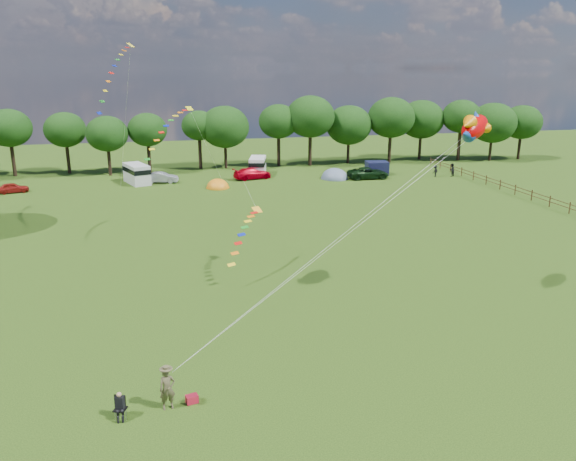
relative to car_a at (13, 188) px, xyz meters
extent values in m
plane|color=black|center=(24.70, -44.23, -0.60)|extent=(180.00, 180.00, 0.00)
cylinder|color=black|center=(-2.20, 11.47, 1.53)|extent=(0.49, 0.49, 4.25)
ellipsoid|color=black|center=(-2.20, 11.47, 5.85)|extent=(5.86, 5.86, 4.98)
cylinder|color=black|center=(4.67, 12.08, 1.35)|extent=(0.47, 0.47, 3.90)
ellipsoid|color=black|center=(4.67, 12.08, 5.40)|extent=(5.58, 5.58, 4.74)
cylinder|color=black|center=(10.34, 9.04, 1.18)|extent=(0.44, 0.44, 3.56)
ellipsoid|color=black|center=(10.34, 9.04, 5.05)|extent=(5.56, 5.56, 4.73)
cylinder|color=black|center=(15.61, 10.00, 1.38)|extent=(0.47, 0.47, 3.95)
ellipsoid|color=black|center=(15.61, 10.00, 5.35)|extent=(5.33, 5.33, 4.53)
cylinder|color=black|center=(22.78, 11.80, 1.57)|extent=(0.50, 0.50, 4.33)
ellipsoid|color=black|center=(22.78, 11.80, 5.59)|extent=(4.95, 4.95, 4.21)
cylinder|color=black|center=(26.41, 11.33, 1.06)|extent=(0.43, 0.43, 3.31)
ellipsoid|color=black|center=(26.41, 11.33, 5.35)|extent=(7.03, 7.03, 5.98)
cylinder|color=black|center=(34.36, 11.57, 1.59)|extent=(0.50, 0.50, 4.36)
ellipsoid|color=black|center=(34.36, 11.57, 5.96)|extent=(5.84, 5.84, 4.97)
cylinder|color=black|center=(38.95, 10.69, 1.68)|extent=(0.51, 0.51, 4.55)
ellipsoid|color=black|center=(38.95, 10.69, 6.63)|extent=(7.15, 7.15, 6.08)
cylinder|color=black|center=(45.19, 11.40, 1.01)|extent=(0.42, 0.42, 3.21)
ellipsoid|color=black|center=(45.19, 11.40, 5.20)|extent=(6.90, 6.90, 5.86)
cylinder|color=black|center=(51.68, 10.73, 1.49)|extent=(0.48, 0.48, 4.17)
ellipsoid|color=black|center=(51.68, 10.73, 6.26)|extent=(7.16, 7.16, 6.09)
cylinder|color=black|center=(57.67, 12.65, 1.23)|extent=(0.45, 0.45, 3.66)
ellipsoid|color=black|center=(57.67, 12.65, 5.71)|extent=(7.05, 7.05, 5.99)
cylinder|color=black|center=(63.12, 10.14, 1.73)|extent=(0.52, 0.52, 4.65)
ellipsoid|color=black|center=(63.12, 10.14, 6.28)|extent=(5.96, 5.96, 5.06)
cylinder|color=black|center=(67.86, 8.81, 1.00)|extent=(0.42, 0.42, 3.19)
ellipsoid|color=black|center=(67.86, 8.81, 5.30)|extent=(7.23, 7.23, 6.14)
cylinder|color=black|center=(73.25, 9.21, 1.17)|extent=(0.44, 0.44, 3.52)
ellipsoid|color=black|center=(73.25, 9.21, 5.26)|extent=(6.22, 6.22, 5.28)
cylinder|color=#472D19|center=(56.70, -23.23, 0.00)|extent=(0.12, 0.12, 1.20)
cylinder|color=#472D19|center=(56.70, -20.23, 0.00)|extent=(0.12, 0.12, 1.20)
cylinder|color=#472D19|center=(56.70, -21.73, 0.35)|extent=(0.08, 3.00, 0.08)
cylinder|color=#472D19|center=(56.70, -21.73, -0.05)|extent=(0.08, 3.00, 0.08)
cylinder|color=#472D19|center=(56.70, -17.23, 0.00)|extent=(0.12, 0.12, 1.20)
cylinder|color=#472D19|center=(56.70, -18.73, 0.35)|extent=(0.08, 3.00, 0.08)
cylinder|color=#472D19|center=(56.70, -18.73, -0.05)|extent=(0.08, 3.00, 0.08)
cylinder|color=#472D19|center=(56.70, -14.23, 0.00)|extent=(0.12, 0.12, 1.20)
cylinder|color=#472D19|center=(56.70, -15.73, 0.35)|extent=(0.08, 3.00, 0.08)
cylinder|color=#472D19|center=(56.70, -15.73, -0.05)|extent=(0.08, 3.00, 0.08)
cylinder|color=#472D19|center=(56.70, -11.23, 0.00)|extent=(0.12, 0.12, 1.20)
cylinder|color=#472D19|center=(56.70, -12.73, 0.35)|extent=(0.08, 3.00, 0.08)
cylinder|color=#472D19|center=(56.70, -12.73, -0.05)|extent=(0.08, 3.00, 0.08)
cylinder|color=#472D19|center=(56.70, -8.23, 0.00)|extent=(0.12, 0.12, 1.20)
cylinder|color=#472D19|center=(56.70, -9.73, 0.35)|extent=(0.08, 3.00, 0.08)
cylinder|color=#472D19|center=(56.70, -9.73, -0.05)|extent=(0.08, 3.00, 0.08)
cylinder|color=#472D19|center=(56.70, -5.23, 0.00)|extent=(0.12, 0.12, 1.20)
cylinder|color=#472D19|center=(56.70, -6.73, 0.35)|extent=(0.08, 3.00, 0.08)
cylinder|color=#472D19|center=(56.70, -6.73, -0.05)|extent=(0.08, 3.00, 0.08)
cylinder|color=#472D19|center=(56.70, -2.23, 0.00)|extent=(0.12, 0.12, 1.20)
cylinder|color=#472D19|center=(56.70, -3.73, 0.35)|extent=(0.08, 3.00, 0.08)
cylinder|color=#472D19|center=(56.70, -3.73, -0.05)|extent=(0.08, 3.00, 0.08)
cylinder|color=#472D19|center=(56.70, 0.77, 0.00)|extent=(0.12, 0.12, 1.20)
cylinder|color=#472D19|center=(56.70, -0.73, 0.35)|extent=(0.08, 3.00, 0.08)
cylinder|color=#472D19|center=(56.70, -0.73, -0.05)|extent=(0.08, 3.00, 0.08)
cylinder|color=#472D19|center=(56.70, 3.77, 0.00)|extent=(0.12, 0.12, 1.20)
cylinder|color=#472D19|center=(56.70, 2.27, 0.35)|extent=(0.08, 3.00, 0.08)
cylinder|color=#472D19|center=(56.70, 2.27, -0.05)|extent=(0.08, 3.00, 0.08)
cylinder|color=#472D19|center=(56.70, 6.77, 0.00)|extent=(0.12, 0.12, 1.20)
cylinder|color=#472D19|center=(56.70, 5.27, 0.35)|extent=(0.08, 3.00, 0.08)
cylinder|color=#472D19|center=(56.70, 5.27, -0.05)|extent=(0.08, 3.00, 0.08)
imported|color=maroon|center=(0.00, 0.00, 0.00)|extent=(3.82, 2.26, 1.19)
imported|color=gray|center=(17.08, 2.15, 0.09)|extent=(4.05, 2.06, 1.36)
imported|color=#B80013|center=(28.78, 2.11, 0.13)|extent=(5.21, 3.11, 1.46)
imported|color=black|center=(43.72, -1.12, 0.16)|extent=(5.59, 2.62, 1.51)
cube|color=silver|center=(14.05, 2.55, 0.62)|extent=(3.57, 5.29, 2.44)
cube|color=black|center=(14.05, 2.55, 1.12)|extent=(3.64, 5.39, 0.58)
cylinder|color=black|center=(14.56, 1.10, -0.25)|extent=(0.73, 0.46, 0.69)
cylinder|color=black|center=(13.54, 4.00, -0.25)|extent=(0.73, 0.46, 0.69)
cube|color=silver|center=(30.02, 5.15, 0.59)|extent=(3.14, 5.10, 2.38)
cube|color=black|center=(30.02, 5.15, 1.07)|extent=(3.20, 5.21, 0.56)
cylinder|color=black|center=(29.65, 3.70, -0.26)|extent=(0.71, 0.40, 0.67)
cylinder|color=black|center=(30.39, 6.60, -0.26)|extent=(0.71, 0.40, 0.67)
ellipsoid|color=orange|center=(23.69, -2.61, -0.58)|extent=(2.71, 3.11, 2.22)
cylinder|color=orange|center=(23.69, -2.61, -0.56)|extent=(2.84, 2.84, 0.08)
ellipsoid|color=slate|center=(39.43, -0.07, -0.58)|extent=(3.48, 4.01, 2.72)
cylinder|color=slate|center=(39.43, -0.07, -0.56)|extent=(3.66, 3.66, 0.08)
cube|color=#131634|center=(45.93, 1.41, 0.30)|extent=(3.14, 2.68, 1.80)
imported|color=brown|center=(16.62, -48.37, 0.34)|extent=(0.76, 0.57, 1.87)
cylinder|color=#99999E|center=(14.46, -48.87, -0.38)|extent=(0.02, 0.02, 0.43)
cylinder|color=#99999E|center=(14.87, -48.87, -0.38)|extent=(0.02, 0.02, 0.43)
cylinder|color=#99999E|center=(14.46, -48.45, -0.38)|extent=(0.02, 0.02, 0.43)
cylinder|color=#99999E|center=(14.87, -48.45, -0.38)|extent=(0.02, 0.02, 0.43)
cube|color=black|center=(14.67, -48.66, -0.16)|extent=(0.63, 0.62, 0.05)
cube|color=black|center=(14.67, -48.43, 0.11)|extent=(0.47, 0.23, 0.52)
cube|color=black|center=(14.67, -48.62, 0.14)|extent=(0.42, 0.35, 0.55)
sphere|color=tan|center=(14.67, -48.64, 0.52)|extent=(0.21, 0.21, 0.21)
cube|color=red|center=(17.63, -48.18, -0.41)|extent=(0.58, 0.45, 0.37)
ellipsoid|color=#C60000|center=(35.10, -40.00, 10.11)|extent=(3.24, 3.07, 1.88)
ellipsoid|color=#CDD703|center=(35.10, -40.00, 9.96)|extent=(2.02, 1.91, 1.03)
cone|color=orange|center=(34.04, -40.95, 10.40)|extent=(1.41, 1.38, 0.99)
cone|color=#113D99|center=(34.04, -40.95, 9.81)|extent=(1.41, 1.38, 0.99)
cone|color=#113D99|center=(35.17, -39.94, 10.71)|extent=(1.07, 1.08, 0.84)
sphere|color=white|center=(35.72, -39.00, 10.28)|extent=(0.31, 0.31, 0.31)
sphere|color=black|center=(35.74, -38.91, 10.28)|extent=(0.16, 0.16, 0.16)
cube|color=yellow|center=(15.08, -16.11, 15.41)|extent=(0.76, 0.81, 0.40)
cube|color=red|center=(14.81, -16.60, 15.19)|extent=(0.46, 0.63, 0.11)
cube|color=orange|center=(14.54, -17.10, 14.92)|extent=(0.45, 0.63, 0.12)
cube|color=yellow|center=(14.27, -17.59, 14.58)|extent=(0.45, 0.63, 0.13)
cube|color=#198C1E|center=(14.00, -18.09, 14.15)|extent=(0.45, 0.63, 0.14)
cube|color=#0C1EB2|center=(13.73, -18.58, 13.65)|extent=(0.44, 0.63, 0.15)
cube|color=red|center=(13.46, -19.08, 13.06)|extent=(0.44, 0.63, 0.16)
cube|color=orange|center=(13.19, -19.57, 12.40)|extent=(0.43, 0.62, 0.17)
cube|color=yellow|center=(12.92, -20.07, 11.65)|extent=(0.43, 0.62, 0.18)
cube|color=#198C1E|center=(12.65, -20.56, 10.83)|extent=(0.42, 0.62, 0.19)
cube|color=#0C1EB2|center=(12.38, -21.06, 9.92)|extent=(0.41, 0.61, 0.19)
cube|color=yellow|center=(19.65, -21.45, 10.22)|extent=(0.68, 0.65, 0.33)
cube|color=red|center=(19.24, -21.90, 10.11)|extent=(0.52, 0.41, 0.09)
cube|color=orange|center=(18.84, -22.35, 9.96)|extent=(0.52, 0.40, 0.10)
cube|color=yellow|center=(18.43, -22.80, 9.73)|extent=(0.52, 0.40, 0.11)
cube|color=#198C1E|center=(18.03, -23.25, 9.42)|extent=(0.51, 0.40, 0.12)
cube|color=#0C1EB2|center=(17.62, -23.70, 9.04)|extent=(0.51, 0.39, 0.13)
cube|color=red|center=(17.22, -24.15, 8.57)|extent=(0.51, 0.39, 0.13)
cube|color=orange|center=(16.81, -24.60, 8.02)|extent=(0.51, 0.39, 0.14)
cube|color=yellow|center=(16.41, -25.05, 7.39)|extent=(0.51, 0.38, 0.15)
cube|color=#198C1E|center=(16.00, -25.50, 6.68)|extent=(0.50, 0.38, 0.15)
cube|color=#FFAB22|center=(23.64, -30.82, 3.52)|extent=(0.82, 0.77, 0.39)
cube|color=red|center=(23.33, -31.36, 3.45)|extent=(0.63, 0.47, 0.11)
cube|color=orange|center=(23.01, -31.90, 3.34)|extent=(0.63, 0.47, 0.12)
cube|color=yellow|center=(22.70, -32.44, 3.14)|extent=(0.62, 0.47, 0.13)
cube|color=#198C1E|center=(22.38, -32.98, 2.87)|extent=(0.62, 0.46, 0.14)
cube|color=#0C1EB2|center=(22.07, -33.52, 2.52)|extent=(0.62, 0.46, 0.15)
cube|color=red|center=(21.75, -34.06, 2.09)|extent=(0.62, 0.45, 0.16)
cube|color=orange|center=(21.44, -34.60, 1.58)|extent=(0.61, 0.45, 0.17)
cube|color=yellow|center=(21.12, -35.14, 0.98)|extent=(0.61, 0.44, 0.18)
imported|color=black|center=(55.26, -2.15, 0.28)|extent=(1.00, 0.89, 1.76)
imported|color=black|center=(53.02, -1.81, 0.18)|extent=(1.10, 0.86, 1.54)
camera|label=1|loc=(16.87, -69.99, 13.44)|focal=35.00mm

